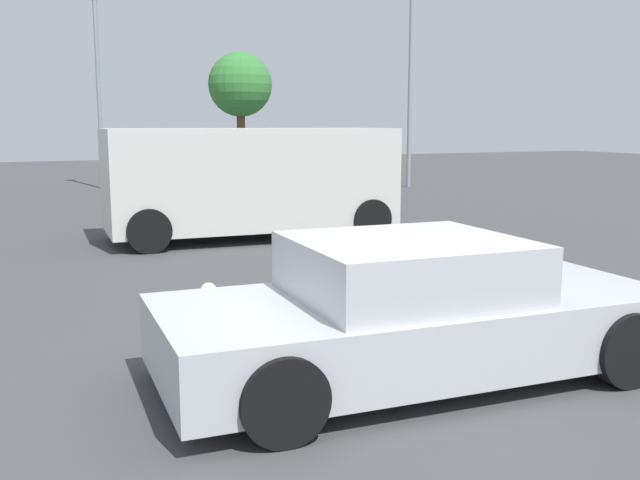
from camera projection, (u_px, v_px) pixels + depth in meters
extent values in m
plane|color=#424244|center=(404.00, 392.00, 5.85)|extent=(80.00, 80.00, 0.00)
cube|color=#B7BABF|center=(416.00, 327.00, 6.16)|extent=(4.48, 2.02, 0.56)
cube|color=#B7BABF|center=(407.00, 267.00, 6.04)|extent=(1.93, 1.76, 0.49)
cube|color=slate|center=(494.00, 260.00, 6.36)|extent=(0.13, 1.54, 0.41)
cube|color=slate|center=(310.00, 275.00, 5.72)|extent=(0.13, 1.54, 0.41)
cylinder|color=black|center=(501.00, 302.00, 7.51)|extent=(0.65, 0.25, 0.64)
cylinder|color=black|center=(625.00, 349.00, 5.94)|extent=(0.65, 0.25, 0.64)
cylinder|color=black|center=(221.00, 332.00, 6.42)|extent=(0.65, 0.25, 0.64)
cylinder|color=black|center=(282.00, 400.00, 4.85)|extent=(0.65, 0.25, 0.64)
ellipsoid|color=beige|center=(191.00, 301.00, 7.79)|extent=(0.46, 0.39, 0.24)
sphere|color=beige|center=(209.00, 291.00, 7.97)|extent=(0.19, 0.19, 0.19)
sphere|color=beige|center=(213.00, 291.00, 8.02)|extent=(0.09, 0.09, 0.09)
cylinder|color=beige|center=(197.00, 314.00, 7.96)|extent=(0.06, 0.06, 0.15)
cylinder|color=beige|center=(205.00, 316.00, 7.87)|extent=(0.06, 0.06, 0.15)
cylinder|color=beige|center=(179.00, 319.00, 7.76)|extent=(0.06, 0.06, 0.15)
cylinder|color=beige|center=(187.00, 321.00, 7.68)|extent=(0.06, 0.06, 0.15)
sphere|color=beige|center=(174.00, 302.00, 7.60)|extent=(0.11, 0.11, 0.11)
cube|color=silver|center=(251.00, 178.00, 13.58)|extent=(5.44, 2.27, 1.86)
cube|color=slate|center=(376.00, 154.00, 14.47)|extent=(0.13, 1.71, 0.74)
cylinder|color=black|center=(332.00, 208.00, 15.33)|extent=(0.77, 0.29, 0.76)
cylinder|color=black|center=(371.00, 219.00, 13.57)|extent=(0.77, 0.29, 0.76)
cylinder|color=black|center=(134.00, 217.00, 13.83)|extent=(0.77, 0.29, 0.76)
cylinder|color=black|center=(149.00, 231.00, 12.07)|extent=(0.77, 0.29, 0.76)
cylinder|color=gray|center=(99.00, 94.00, 23.67)|extent=(0.14, 0.14, 6.28)
cylinder|color=gray|center=(410.00, 80.00, 24.19)|extent=(0.14, 0.14, 7.23)
cylinder|color=brown|center=(241.00, 142.00, 30.05)|extent=(0.35, 0.35, 2.78)
sphere|color=#387F38|center=(240.00, 84.00, 29.66)|extent=(2.65, 2.65, 2.65)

